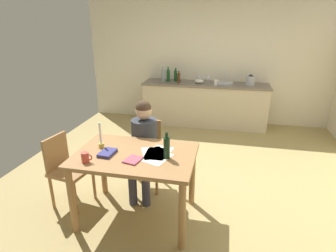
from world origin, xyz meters
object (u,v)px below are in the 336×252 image
bottle_vinegar (168,75)px  bottle_wine_red (176,76)px  candlestick (101,141)px  teacup_on_counter (216,82)px  person_seated (143,142)px  chair_side_empty (66,167)px  wine_bottle_on_table (167,147)px  mixing_bowl (199,81)px  coffee_mug (85,157)px  wine_glass_back_left (199,76)px  sink_unit (224,83)px  book_magazine (133,160)px  stovetop_kettle (250,80)px  chair_at_table (146,151)px  dining_table (136,164)px  wine_glass_by_kettle (204,77)px  bottle_oil (163,75)px  bottle_sauce (179,78)px  wine_glass_near_sink (209,77)px  book_cookery (107,153)px

bottle_vinegar → bottle_wine_red: bearing=19.3°
candlestick → teacup_on_counter: (1.07, 2.98, 0.09)m
person_seated → chair_side_empty: 0.95m
wine_bottle_on_table → mixing_bowl: (-0.02, 3.20, 0.04)m
coffee_mug → wine_glass_back_left: (0.70, 3.63, 0.17)m
wine_bottle_on_table → sink_unit: sink_unit is taller
book_magazine → mixing_bowl: bearing=97.6°
sink_unit → stovetop_kettle: size_ratio=1.64×
coffee_mug → mixing_bowl: 3.53m
sink_unit → chair_at_table: bearing=-109.8°
dining_table → wine_glass_by_kettle: wine_glass_by_kettle is taller
book_magazine → wine_glass_back_left: wine_glass_back_left is taller
candlestick → bottle_oil: 3.13m
book_magazine → coffee_mug: bearing=-151.3°
wine_bottle_on_table → bottle_oil: bottle_oil is taller
bottle_sauce → wine_glass_near_sink: size_ratio=1.56×
bottle_oil → bottle_vinegar: bottle_oil is taller
teacup_on_counter → chair_at_table: bearing=-107.5°
candlestick → teacup_on_counter: size_ratio=2.53×
mixing_bowl → wine_glass_back_left: (-0.03, 0.17, 0.07)m
chair_at_table → wine_glass_back_left: (0.38, 2.68, 0.51)m
mixing_bowl → teacup_on_counter: (0.35, -0.13, 0.01)m
person_seated → bottle_oil: bottle_oil is taller
wine_bottle_on_table → bottle_sauce: bottle_sauce is taller
dining_table → teacup_on_counter: bearing=77.6°
chair_at_table → chair_side_empty: size_ratio=1.03×
teacup_on_counter → stovetop_kettle: bearing=12.7°
wine_bottle_on_table → wine_glass_by_kettle: bearing=89.1°
chair_at_table → chair_side_empty: chair_at_table is taller
bottle_wine_red → wine_glass_back_left: (0.49, 0.08, -0.01)m
dining_table → coffee_mug: (-0.41, -0.28, 0.17)m
bottle_sauce → bottle_wine_red: bearing=123.9°
wine_glass_near_sink → wine_glass_back_left: (-0.20, 0.00, 0.00)m
coffee_mug → candlestick: 0.35m
candlestick → bottle_vinegar: size_ratio=0.96×
bottle_oil → wine_glass_back_left: (0.73, 0.16, -0.02)m
person_seated → stovetop_kettle: person_seated is taller
dining_table → bottle_wine_red: (-0.19, 3.27, 0.35)m
chair_at_table → person_seated: bearing=-85.3°
sink_unit → wine_glass_near_sink: sink_unit is taller
chair_at_table → wine_glass_near_sink: (0.58, 2.68, 0.51)m
coffee_mug → bottle_vinegar: (0.07, 3.50, 0.19)m
bottle_sauce → wine_glass_near_sink: 0.63m
wine_glass_near_sink → wine_glass_back_left: 0.20m
candlestick → sink_unit: (1.23, 3.14, 0.06)m
book_cookery → wine_glass_near_sink: 3.52m
chair_side_empty → wine_glass_near_sink: bearing=67.0°
sink_unit → bottle_wine_red: bearing=176.2°
chair_side_empty → mixing_bowl: mixing_bowl is taller
chair_at_table → book_cookery: bearing=-104.4°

